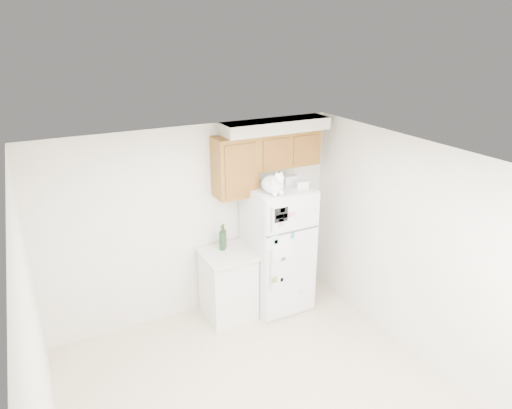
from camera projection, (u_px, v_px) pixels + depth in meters
room_shell at (270, 247)px, 4.20m from camera, size 3.84×4.04×2.52m
refrigerator at (278, 248)px, 6.00m from camera, size 0.76×0.78×1.70m
base_counter at (228, 284)px, 5.91m from camera, size 0.64×0.64×0.92m
cat at (274, 184)px, 5.44m from camera, size 0.30×0.45×0.31m
storage_box_back at (290, 179)px, 5.84m from camera, size 0.18×0.14×0.10m
storage_box_front at (302, 184)px, 5.66m from camera, size 0.17×0.13×0.09m
bottle_green at (222, 238)px, 5.75m from camera, size 0.08×0.08×0.33m
bottle_amber at (224, 236)px, 5.82m from camera, size 0.07×0.07×0.32m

